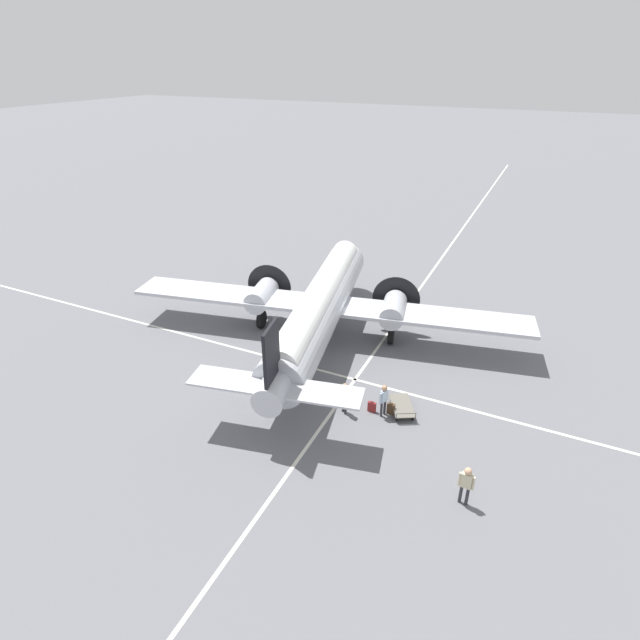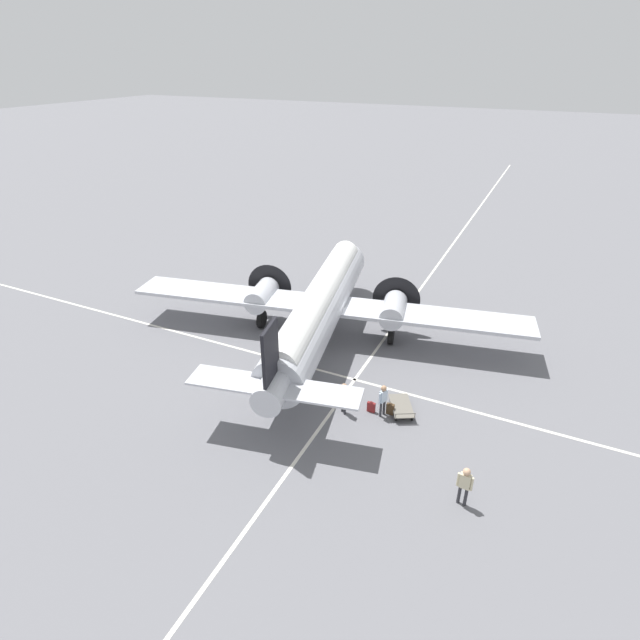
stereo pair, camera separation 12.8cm
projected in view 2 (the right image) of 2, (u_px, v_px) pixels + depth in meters
name	position (u px, v px, depth m)	size (l,w,h in m)	color
ground_plane	(320.00, 344.00, 28.87)	(300.00, 300.00, 0.00)	slate
apron_line_eastwest	(301.00, 365.00, 26.93)	(120.00, 0.16, 0.01)	silver
apron_line_northsouth	(371.00, 357.00, 27.66)	(0.16, 120.00, 0.01)	silver
airliner_main	(322.00, 303.00, 28.05)	(23.23, 17.87, 5.55)	silver
crew_foreground	(465.00, 483.00, 18.13)	(0.60, 0.28, 1.74)	#2D2D33
passenger_boarding	(383.00, 397.00, 22.72)	(0.31, 0.53, 1.66)	#2D2D33
ramp_agent	(344.00, 395.00, 22.89)	(0.46, 0.38, 1.64)	#2D2D33
suitcase_near_door	(371.00, 407.00, 23.31)	(0.38, 0.14, 0.55)	maroon
suitcase_upright_spare	(390.00, 409.00, 23.16)	(0.36, 0.18, 0.58)	#47331E
baggage_cart	(401.00, 406.00, 23.33)	(1.68, 2.05, 0.56)	#6B665B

